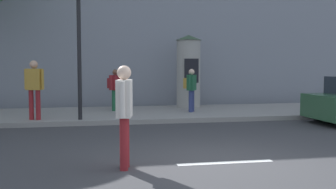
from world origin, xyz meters
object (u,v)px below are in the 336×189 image
Objects in this scene: traffic_light at (79,19)px; pedestrian_in_dark_shirt at (35,84)px; pedestrian_near_pole at (124,108)px; pedestrian_tallest at (191,86)px; poster_column at (189,71)px; pedestrian_with_backpack at (115,86)px.

traffic_light reaches higher than pedestrian_in_dark_shirt.
traffic_light is at bearing 99.44° from pedestrian_near_pole.
pedestrian_in_dark_shirt is at bearing -167.70° from pedestrian_tallest.
poster_column is 1.57× the size of pedestrian_in_dark_shirt.
poster_column is (4.03, 2.93, -1.55)m from traffic_light.
pedestrian_tallest is at bearing 20.92° from traffic_light.
pedestrian_with_backpack is 0.84× the size of pedestrian_in_dark_shirt.
traffic_light is at bearing -116.94° from pedestrian_with_backpack.
poster_column is at bearing 12.58° from pedestrian_with_backpack.
traffic_light reaches higher than pedestrian_tallest.
traffic_light reaches higher than poster_column.
traffic_light is 3.31m from pedestrian_with_backpack.
pedestrian_in_dark_shirt is at bearing 111.32° from pedestrian_near_pole.
traffic_light is at bearing -13.94° from pedestrian_in_dark_shirt.
pedestrian_near_pole is 6.05m from pedestrian_in_dark_shirt.
traffic_light reaches higher than pedestrian_near_pole.
traffic_light is 2.95× the size of pedestrian_tallest.
pedestrian_tallest is 0.85× the size of pedestrian_in_dark_shirt.
pedestrian_tallest is (3.74, 1.43, -2.08)m from traffic_light.
pedestrian_near_pole is 7.32m from pedestrian_tallest.
pedestrian_tallest is at bearing -100.68° from poster_column.
pedestrian_tallest is (-0.28, -1.50, -0.52)m from poster_column.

